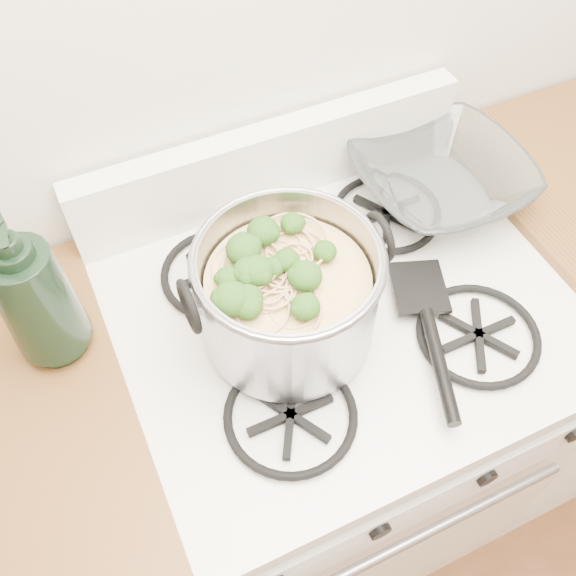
# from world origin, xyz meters

# --- Properties ---
(gas_range) EXTENTS (0.76, 0.66, 0.92)m
(gas_range) POSITION_xyz_m (0.00, 1.26, 0.44)
(gas_range) COLOR white
(gas_range) RESTS_ON ground
(counter_left) EXTENTS (0.25, 0.65, 0.92)m
(counter_left) POSITION_xyz_m (-0.51, 1.26, 0.46)
(counter_left) COLOR silver
(counter_left) RESTS_ON ground
(stock_pot) EXTENTS (0.31, 0.28, 0.19)m
(stock_pot) POSITION_xyz_m (-0.11, 1.25, 1.01)
(stock_pot) COLOR #999AA1
(stock_pot) RESTS_ON gas_range
(spatula) EXTENTS (0.38, 0.39, 0.02)m
(spatula) POSITION_xyz_m (0.12, 1.23, 0.94)
(spatula) COLOR black
(spatula) RESTS_ON gas_range
(glass_bowl) EXTENTS (0.13, 0.13, 0.03)m
(glass_bowl) POSITION_xyz_m (0.28, 1.41, 0.94)
(glass_bowl) COLOR white
(glass_bowl) RESTS_ON gas_range
(bottle) EXTENTS (0.13, 0.13, 0.30)m
(bottle) POSITION_xyz_m (-0.46, 1.38, 1.07)
(bottle) COLOR black
(bottle) RESTS_ON counter_left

